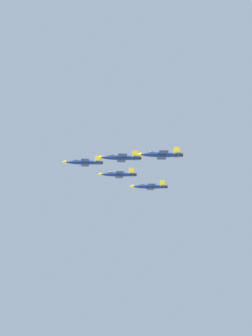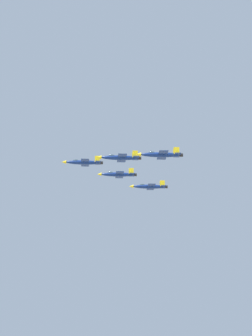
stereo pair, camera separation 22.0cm
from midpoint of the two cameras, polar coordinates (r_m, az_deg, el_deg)
jet_lead at (r=250.36m, az=-4.10°, el=0.55°), size 16.35×10.80×3.62m
jet_left_wingman at (r=237.86m, az=-0.61°, el=1.00°), size 16.88×11.16×3.74m
jet_right_wingman at (r=262.06m, az=-0.81°, el=-0.60°), size 16.41×10.88×3.65m
jet_left_outer at (r=226.07m, az=3.27°, el=1.28°), size 16.79×11.15×3.74m
jet_right_outer at (r=274.50m, az=2.20°, el=-1.77°), size 16.64×11.05×3.71m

